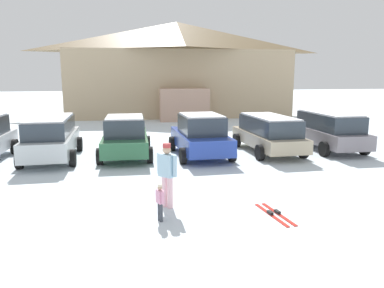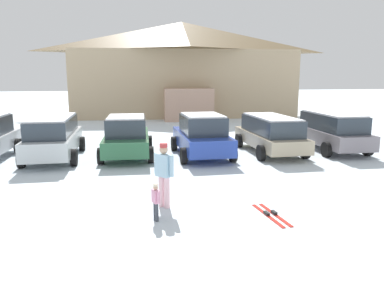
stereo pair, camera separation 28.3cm
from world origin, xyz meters
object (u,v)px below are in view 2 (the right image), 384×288
parked_blue_hatchback (202,135)px  skier_adult_in_blue_parka (164,171)px  ski_lodge (182,68)px  parked_green_coupe (127,136)px  parked_grey_wagon (331,130)px  parked_silver_wagon (54,136)px  skier_child_in_pink_snowsuit (156,200)px  parked_beige_suv (270,133)px  pair_of_skis (271,214)px

parked_blue_hatchback → skier_adult_in_blue_parka: parked_blue_hatchback is taller
ski_lodge → skier_adult_in_blue_parka: 24.25m
parked_green_coupe → parked_grey_wagon: bearing=-0.6°
parked_grey_wagon → skier_adult_in_blue_parka: bearing=-142.3°
parked_silver_wagon → skier_child_in_pink_snowsuit: (3.64, -7.29, -0.42)m
skier_child_in_pink_snowsuit → parked_beige_suv: bearing=52.3°
parked_green_coupe → parked_silver_wagon: bearing=178.8°
ski_lodge → parked_silver_wagon: bearing=-113.5°
ski_lodge → parked_silver_wagon: ski_lodge is taller
parked_green_coupe → parked_blue_hatchback: 3.11m
pair_of_skis → parked_silver_wagon: bearing=130.9°
parked_silver_wagon → parked_blue_hatchback: 6.01m
parked_blue_hatchback → parked_beige_suv: (3.08, 0.22, -0.00)m
parked_beige_suv → parked_grey_wagon: size_ratio=1.03×
parked_blue_hatchback → pair_of_skis: bearing=-86.5°
parked_beige_suv → skier_adult_in_blue_parka: bearing=-130.1°
skier_child_in_pink_snowsuit → parked_grey_wagon: bearing=40.5°
parked_silver_wagon → parked_green_coupe: parked_silver_wagon is taller
parked_beige_suv → parked_grey_wagon: 2.92m
parked_silver_wagon → pair_of_skis: (6.42, -7.40, -0.90)m
skier_adult_in_blue_parka → pair_of_skis: size_ratio=1.05×
parked_green_coupe → pair_of_skis: bearing=-64.5°
ski_lodge → skier_child_in_pink_snowsuit: 25.23m
parked_silver_wagon → parked_blue_hatchback: parked_blue_hatchback is taller
parked_green_coupe → skier_child_in_pink_snowsuit: size_ratio=4.90×
parked_blue_hatchback → parked_grey_wagon: bearing=3.2°
parked_silver_wagon → parked_green_coupe: size_ratio=1.09×
parked_grey_wagon → parked_blue_hatchback: bearing=-176.8°
parked_grey_wagon → skier_child_in_pink_snowsuit: parked_grey_wagon is taller
skier_child_in_pink_snowsuit → skier_adult_in_blue_parka: bearing=73.1°
parked_silver_wagon → parked_beige_suv: size_ratio=1.01×
parked_silver_wagon → parked_beige_suv: 9.08m
parked_beige_suv → skier_adult_in_blue_parka: skier_adult_in_blue_parka is taller
parked_silver_wagon → ski_lodge: bearing=66.5°
parked_blue_hatchback → skier_adult_in_blue_parka: bearing=-109.4°
ski_lodge → parked_blue_hatchback: ski_lodge is taller
skier_adult_in_blue_parka → skier_child_in_pink_snowsuit: 1.03m
ski_lodge → skier_adult_in_blue_parka: ski_lodge is taller
parked_green_coupe → ski_lodge: bearing=75.0°
parked_green_coupe → parked_grey_wagon: 9.08m
parked_beige_suv → pair_of_skis: bearing=-110.4°
ski_lodge → skier_adult_in_blue_parka: (-3.66, -23.78, -3.03)m
skier_adult_in_blue_parka → skier_child_in_pink_snowsuit: skier_adult_in_blue_parka is taller
ski_lodge → skier_child_in_pink_snowsuit: ski_lodge is taller
skier_child_in_pink_snowsuit → parked_silver_wagon: bearing=116.5°
parked_blue_hatchback → skier_child_in_pink_snowsuit: 7.21m
skier_child_in_pink_snowsuit → ski_lodge: bearing=80.9°
ski_lodge → parked_silver_wagon: 19.20m
parked_beige_suv → skier_child_in_pink_snowsuit: 8.89m
parked_blue_hatchback → parked_grey_wagon: 6.01m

